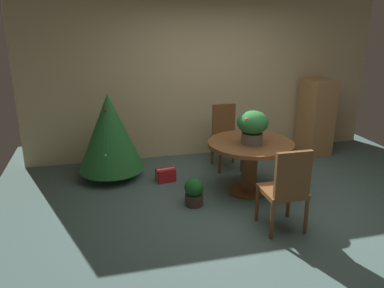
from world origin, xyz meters
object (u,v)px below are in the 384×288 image
(round_dining_table, at_px, (250,155))
(wooden_cabinet, at_px, (316,117))
(holiday_tree, at_px, (110,132))
(gift_box_red, at_px, (166,175))
(wooden_chair_near, at_px, (287,187))
(flower_vase, at_px, (252,125))
(wooden_chair_far, at_px, (226,133))
(potted_plant, at_px, (194,192))

(round_dining_table, bearing_deg, wooden_cabinet, 36.60)
(holiday_tree, height_order, gift_box_red, holiday_tree)
(wooden_chair_near, distance_m, wooden_cabinet, 2.91)
(flower_vase, relative_size, wooden_chair_far, 0.44)
(flower_vase, distance_m, wooden_chair_near, 1.06)
(gift_box_red, bearing_deg, round_dining_table, -31.51)
(gift_box_red, height_order, potted_plant, potted_plant)
(flower_vase, height_order, gift_box_red, flower_vase)
(wooden_cabinet, bearing_deg, flower_vase, -142.24)
(wooden_chair_near, height_order, potted_plant, wooden_chair_near)
(round_dining_table, height_order, wooden_chair_near, wooden_chair_near)
(gift_box_red, bearing_deg, wooden_chair_far, 20.00)
(wooden_chair_near, distance_m, potted_plant, 1.22)
(round_dining_table, relative_size, holiday_tree, 0.90)
(round_dining_table, distance_m, gift_box_red, 1.29)
(flower_vase, bearing_deg, wooden_cabinet, 37.76)
(round_dining_table, relative_size, wooden_chair_near, 1.16)
(holiday_tree, bearing_deg, wooden_chair_near, -48.48)
(wooden_chair_far, xyz_separation_m, holiday_tree, (-1.78, -0.03, 0.15))
(holiday_tree, relative_size, wooden_cabinet, 0.98)
(holiday_tree, xyz_separation_m, potted_plant, (0.97, -1.17, -0.51))
(gift_box_red, relative_size, potted_plant, 0.79)
(round_dining_table, bearing_deg, wooden_chair_near, -90.00)
(wooden_chair_near, relative_size, wooden_chair_far, 0.99)
(round_dining_table, distance_m, wooden_chair_near, 1.04)
(wooden_chair_near, height_order, holiday_tree, holiday_tree)
(gift_box_red, relative_size, wooden_cabinet, 0.23)
(wooden_cabinet, bearing_deg, wooden_chair_far, -170.77)
(wooden_chair_far, distance_m, holiday_tree, 1.79)
(holiday_tree, height_order, potted_plant, holiday_tree)
(wooden_cabinet, bearing_deg, gift_box_red, -166.64)
(wooden_chair_far, relative_size, holiday_tree, 0.79)
(gift_box_red, bearing_deg, wooden_chair_near, -58.23)
(round_dining_table, distance_m, flower_vase, 0.44)
(wooden_cabinet, bearing_deg, holiday_tree, -174.88)
(round_dining_table, xyz_separation_m, potted_plant, (-0.82, -0.19, -0.35))
(potted_plant, bearing_deg, wooden_chair_near, -45.88)
(wooden_chair_far, relative_size, potted_plant, 2.69)
(flower_vase, distance_m, holiday_tree, 2.07)
(round_dining_table, relative_size, wooden_chair_far, 1.15)
(wooden_chair_far, relative_size, wooden_cabinet, 0.77)
(potted_plant, bearing_deg, wooden_chair_far, 55.82)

